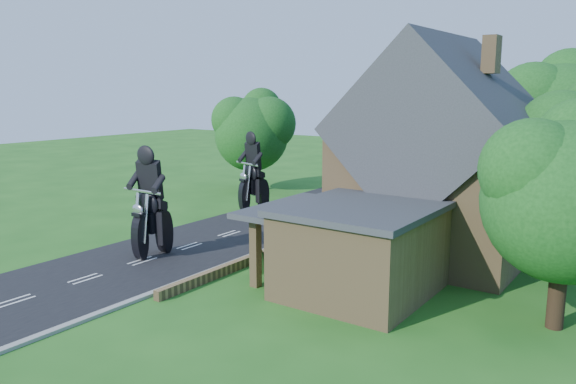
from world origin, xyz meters
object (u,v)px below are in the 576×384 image
Objects in this scene: garden_wall at (316,234)px; annex at (358,248)px; motorcycle_follow at (254,200)px; motorcycle_lead at (153,240)px; house at (440,163)px.

annex reaches higher than garden_wall.
garden_wall is 3.12× the size of annex.
motorcycle_lead is at bearing 120.17° from motorcycle_follow.
motorcycle_lead is 10.66m from motorcycle_follow.
annex is 4.27× the size of motorcycle_follow.
motorcycle_follow reaches higher than garden_wall.
house is at bearing 9.17° from garden_wall.
house is 13.63m from motorcycle_follow.
garden_wall is 2.15× the size of house.
motorcycle_follow is (-6.77, 3.24, 0.57)m from garden_wall.
annex is at bearing -95.24° from house.
motorcycle_follow is at bearing -77.26° from motorcycle_lead.
garden_wall is at bearing -170.83° from house.
garden_wall is 13.07× the size of motorcycle_lead.
house is 6.09× the size of motorcycle_lead.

